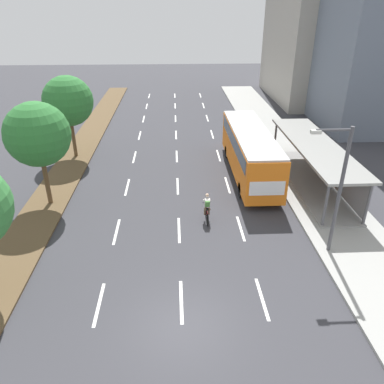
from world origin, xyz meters
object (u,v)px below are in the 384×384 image
object	(u,v)px
median_tree_second	(38,135)
streetlight	(338,184)
cyclist	(207,209)
median_tree_third	(68,101)
bus	(250,148)
bus_shelter	(317,160)

from	to	relation	value
median_tree_second	streetlight	world-z (taller)	streetlight
cyclist	median_tree_third	size ratio (longest dim) A/B	0.28
median_tree_second	median_tree_third	xyz separation A→B (m)	(-0.23, 8.09, 0.02)
bus	median_tree_second	world-z (taller)	median_tree_second
median_tree_second	median_tree_third	distance (m)	8.10
bus_shelter	bus	bearing A→B (deg)	155.76
bus	streetlight	size ratio (longest dim) A/B	1.74
cyclist	median_tree_second	world-z (taller)	median_tree_second
bus_shelter	median_tree_second	distance (m)	17.92
bus_shelter	median_tree_third	size ratio (longest dim) A/B	1.88
bus	streetlight	bearing A→B (deg)	-77.46
median_tree_second	median_tree_third	size ratio (longest dim) A/B	0.99
median_tree_third	streetlight	world-z (taller)	streetlight
bus	median_tree_second	bearing A→B (deg)	-163.70
bus_shelter	cyclist	bearing A→B (deg)	-150.71
bus_shelter	bus	size ratio (longest dim) A/B	1.07
median_tree_second	streetlight	size ratio (longest dim) A/B	0.98
bus	streetlight	distance (m)	10.15
median_tree_third	streetlight	size ratio (longest dim) A/B	0.99
streetlight	median_tree_third	bearing A→B (deg)	138.43
bus_shelter	cyclist	size ratio (longest dim) A/B	6.67
bus_shelter	median_tree_third	world-z (taller)	median_tree_third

